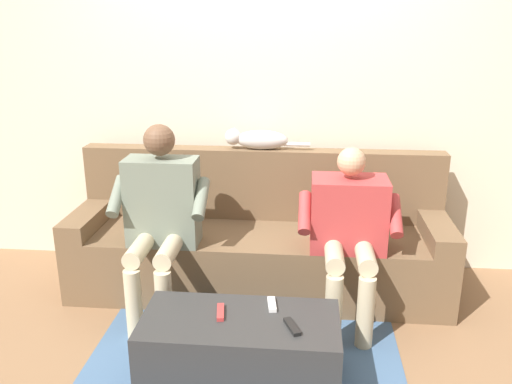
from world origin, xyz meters
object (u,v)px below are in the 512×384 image
object	(u,v)px
person_left_seated	(349,224)
coffee_table	(240,351)
remote_red	(221,312)
remote_black	(292,327)
remote_white	(272,304)
person_right_seated	(160,212)
cat_on_backrest	(257,139)
couch	(259,245)

from	to	relation	value
person_left_seated	coffee_table	bearing A→B (deg)	51.47
remote_red	remote_black	bearing A→B (deg)	66.80
remote_white	remote_black	distance (m)	0.23
remote_red	remote_black	world-z (taller)	same
remote_red	remote_black	xyz separation A→B (m)	(-0.37, 0.10, -0.00)
coffee_table	person_right_seated	xyz separation A→B (m)	(0.58, -0.69, 0.48)
cat_on_backrest	remote_black	world-z (taller)	cat_on_backrest
person_right_seated	remote_red	size ratio (longest dim) A/B	8.06
person_left_seated	remote_white	xyz separation A→B (m)	(0.43, 0.59, -0.23)
coffee_table	person_right_seated	world-z (taller)	person_right_seated
coffee_table	person_left_seated	world-z (taller)	person_left_seated
couch	remote_red	world-z (taller)	couch
cat_on_backrest	remote_white	xyz separation A→B (m)	(-0.18, 1.14, -0.62)
coffee_table	remote_red	distance (m)	0.23
couch	remote_white	bearing A→B (deg)	99.40
coffee_table	remote_red	bearing A→B (deg)	-18.95
person_right_seated	person_left_seated	bearing A→B (deg)	-178.26
person_left_seated	cat_on_backrest	xyz separation A→B (m)	(0.61, -0.55, 0.39)
remote_black	person_right_seated	bearing A→B (deg)	25.50
remote_red	remote_black	distance (m)	0.38
couch	cat_on_backrest	size ratio (longest dim) A/B	4.29
couch	cat_on_backrest	xyz separation A→B (m)	(0.03, -0.23, 0.69)
remote_red	couch	bearing A→B (deg)	166.05
remote_white	remote_black	size ratio (longest dim) A/B	0.91
person_left_seated	remote_white	bearing A→B (deg)	54.02
person_right_seated	remote_red	xyz separation A→B (m)	(-0.47, 0.65, -0.29)
couch	remote_black	bearing A→B (deg)	103.27
coffee_table	person_left_seated	bearing A→B (deg)	-128.53
person_left_seated	remote_black	distance (m)	0.88
coffee_table	remote_black	size ratio (longest dim) A/B	6.73
person_left_seated	remote_black	bearing A→B (deg)	68.25
remote_white	couch	bearing A→B (deg)	1.38
person_left_seated	remote_black	xyz separation A→B (m)	(0.31, 0.79, -0.23)
coffee_table	remote_red	world-z (taller)	remote_red
couch	cat_on_backrest	bearing A→B (deg)	-81.79
couch	remote_red	distance (m)	1.02
person_left_seated	cat_on_backrest	distance (m)	0.91
person_right_seated	remote_black	bearing A→B (deg)	138.13
couch	person_left_seated	distance (m)	0.73
person_left_seated	remote_white	world-z (taller)	person_left_seated
cat_on_backrest	couch	bearing A→B (deg)	98.21
coffee_table	remote_red	size ratio (longest dim) A/B	6.71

